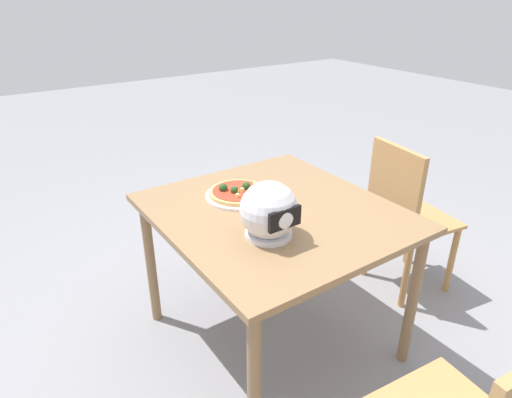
{
  "coord_description": "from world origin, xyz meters",
  "views": [
    {
      "loc": [
        1.06,
        1.41,
        1.64
      ],
      "look_at": [
        0.03,
        -0.1,
        0.76
      ],
      "focal_mm": 31.07,
      "sensor_mm": 36.0,
      "label": 1
    }
  ],
  "objects_px": {
    "pizza": "(238,192)",
    "chair_side": "(404,212)",
    "dining_table": "(275,226)",
    "motorcycle_helmet": "(269,211)"
  },
  "relations": [
    {
      "from": "pizza",
      "to": "chair_side",
      "type": "distance_m",
      "value": 0.99
    },
    {
      "from": "dining_table",
      "to": "pizza",
      "type": "distance_m",
      "value": 0.24
    },
    {
      "from": "chair_side",
      "to": "pizza",
      "type": "bearing_deg",
      "value": -16.23
    },
    {
      "from": "dining_table",
      "to": "chair_side",
      "type": "bearing_deg",
      "value": 176.14
    },
    {
      "from": "dining_table",
      "to": "pizza",
      "type": "bearing_deg",
      "value": -73.0
    },
    {
      "from": "motorcycle_helmet",
      "to": "chair_side",
      "type": "bearing_deg",
      "value": -173.73
    },
    {
      "from": "dining_table",
      "to": "motorcycle_helmet",
      "type": "xyz_separation_m",
      "value": [
        0.16,
        0.17,
        0.19
      ]
    },
    {
      "from": "pizza",
      "to": "chair_side",
      "type": "bearing_deg",
      "value": 163.77
    },
    {
      "from": "motorcycle_helmet",
      "to": "chair_side",
      "type": "relative_size",
      "value": 0.26
    },
    {
      "from": "motorcycle_helmet",
      "to": "pizza",
      "type": "bearing_deg",
      "value": -103.74
    }
  ]
}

